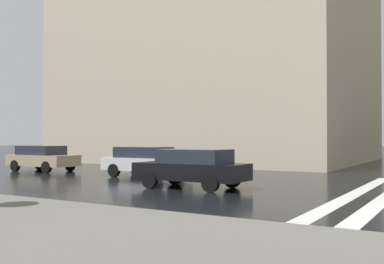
# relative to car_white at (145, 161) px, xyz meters

# --- Properties ---
(haussmann_block_mid) EXTENTS (19.24, 21.93, 25.81)m
(haussmann_block_mid) POSITION_rel_car_white_xyz_m (16.62, 4.28, 11.88)
(haussmann_block_mid) COLOR beige
(haussmann_block_mid) RESTS_ON ground_plane
(car_white) EXTENTS (1.85, 4.10, 1.41)m
(car_white) POSITION_rel_car_white_xyz_m (0.00, 0.00, 0.00)
(car_white) COLOR silver
(car_white) RESTS_ON ground_plane
(car_black) EXTENTS (1.85, 4.10, 1.41)m
(car_black) POSITION_rel_car_white_xyz_m (-3.00, -4.38, 0.00)
(car_black) COLOR black
(car_black) RESTS_ON ground_plane
(car_champagne) EXTENTS (1.85, 4.10, 1.41)m
(car_champagne) POSITION_rel_car_white_xyz_m (0.00, 7.09, 0.00)
(car_champagne) COLOR tan
(car_champagne) RESTS_ON ground_plane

